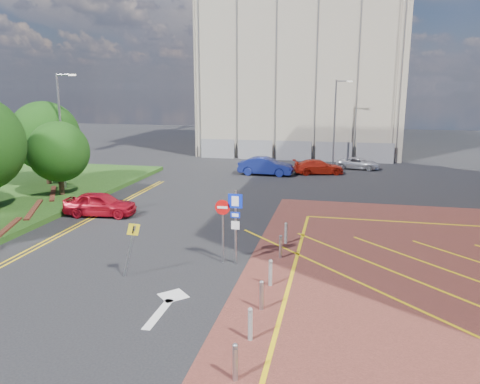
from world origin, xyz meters
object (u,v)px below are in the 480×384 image
(sign_cluster, at_px, (231,219))
(warning_sign, at_px, (131,243))
(car_silver_back, at_px, (358,163))
(lamp_left_far, at_px, (62,127))
(car_red_back, at_px, (319,167))
(car_blue_back, at_px, (266,166))
(tree_d, at_px, (45,136))
(car_red_left, at_px, (100,204))
(lamp_back, at_px, (336,119))
(tree_c, at_px, (59,152))

(sign_cluster, bearing_deg, warning_sign, -145.78)
(sign_cluster, bearing_deg, car_silver_back, 76.57)
(lamp_left_far, bearing_deg, car_red_back, 32.24)
(lamp_left_far, relative_size, car_blue_back, 1.73)
(tree_d, relative_size, car_red_left, 1.47)
(tree_d, distance_m, lamp_back, 25.47)
(car_red_left, bearing_deg, car_red_back, -42.29)
(tree_c, xyz_separation_m, car_red_left, (4.61, -3.29, -2.49))
(car_silver_back, bearing_deg, car_blue_back, 130.89)
(lamp_left_far, xyz_separation_m, sign_cluster, (14.72, -11.02, -2.71))
(tree_d, distance_m, car_blue_back, 17.52)
(warning_sign, bearing_deg, tree_c, 132.36)
(lamp_back, relative_size, car_red_left, 1.93)
(sign_cluster, xyz_separation_m, warning_sign, (-3.44, -2.34, -0.52))
(tree_c, relative_size, car_red_back, 1.13)
(car_red_left, height_order, car_red_back, car_red_left)
(tree_c, relative_size, car_blue_back, 1.06)
(car_red_left, xyz_separation_m, car_blue_back, (7.40, 14.78, 0.06))
(tree_c, xyz_separation_m, car_silver_back, (19.82, 16.22, -2.66))
(car_red_left, distance_m, car_blue_back, 16.53)
(warning_sign, bearing_deg, lamp_back, 76.17)
(tree_c, height_order, car_red_back, tree_c)
(tree_c, distance_m, car_blue_back, 16.80)
(car_blue_back, height_order, car_red_back, car_blue_back)
(tree_c, height_order, car_silver_back, tree_c)
(lamp_left_far, bearing_deg, car_red_left, -43.73)
(car_blue_back, relative_size, car_red_back, 1.07)
(car_red_back, relative_size, car_silver_back, 1.13)
(car_blue_back, bearing_deg, lamp_left_far, 128.88)
(lamp_left_far, relative_size, sign_cluster, 2.50)
(lamp_left_far, height_order, car_blue_back, lamp_left_far)
(tree_d, height_order, sign_cluster, tree_d)
(lamp_back, height_order, car_blue_back, lamp_back)
(car_red_left, relative_size, car_silver_back, 1.08)
(lamp_left_far, height_order, car_silver_back, lamp_left_far)
(lamp_left_far, xyz_separation_m, car_silver_back, (20.74, 14.22, -4.13))
(lamp_back, xyz_separation_m, car_red_left, (-12.97, -21.29, -3.65))
(sign_cluster, xyz_separation_m, car_silver_back, (6.03, 25.23, -1.42))
(tree_c, height_order, tree_d, tree_d)
(car_red_left, xyz_separation_m, car_silver_back, (15.22, 19.50, -0.17))
(lamp_back, xyz_separation_m, warning_sign, (-7.23, -29.36, -2.93))
(tree_c, distance_m, car_silver_back, 25.75)
(tree_c, bearing_deg, tree_d, 135.00)
(lamp_left_far, distance_m, car_blue_back, 16.50)
(warning_sign, bearing_deg, sign_cluster, 34.22)
(sign_cluster, relative_size, car_red_back, 0.74)
(car_red_back, height_order, car_silver_back, car_red_back)
(sign_cluster, bearing_deg, car_blue_back, 95.00)
(tree_d, bearing_deg, warning_sign, -47.07)
(lamp_back, bearing_deg, car_silver_back, -38.48)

